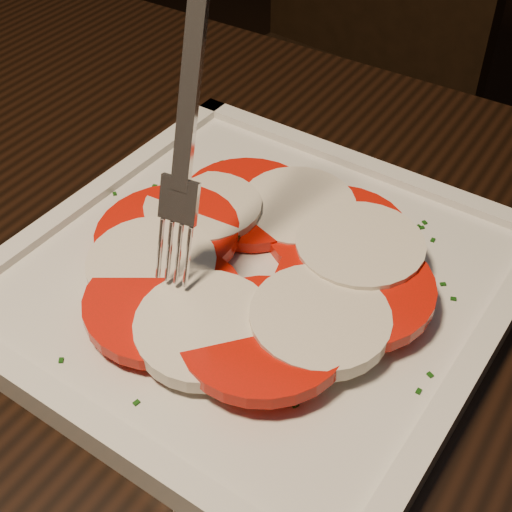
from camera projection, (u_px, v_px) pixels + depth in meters
name	position (u px, v px, depth m)	size (l,w,h in m)	color
table	(83.00, 415.00, 0.50)	(1.28, 0.93, 0.75)	black
chair	(341.00, 49.00, 1.17)	(0.50, 0.50, 0.93)	black
plate	(256.00, 282.00, 0.45)	(0.29, 0.29, 0.01)	silver
caprese_salad	(256.00, 261.00, 0.44)	(0.25, 0.22, 0.02)	red
fork	(197.00, 97.00, 0.37)	(0.03, 0.07, 0.19)	white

